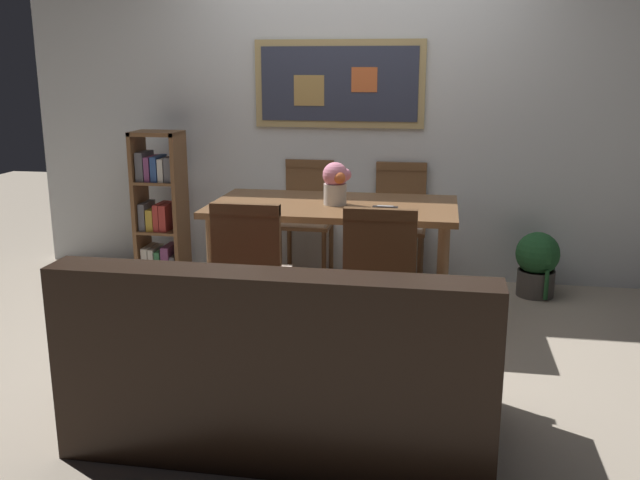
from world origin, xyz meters
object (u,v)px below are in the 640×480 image
object	(u,v)px
bookshelf	(160,211)
dining_chair_far_right	(400,214)
flower_vase	(336,182)
dining_chair_far_left	(308,209)
dining_table	(333,218)
dining_chair_near_left	(252,266)
dining_chair_near_right	(381,273)
leather_couch	(282,371)
tv_remote	(385,208)
potted_ivy	(537,263)

from	to	relation	value
bookshelf	dining_chair_far_right	bearing A→B (deg)	6.32
flower_vase	dining_chair_far_left	bearing A→B (deg)	112.32
dining_table	dining_chair_near_left	bearing A→B (deg)	-113.26
dining_chair_near_right	leather_couch	world-z (taller)	dining_chair_near_right
dining_chair_far_right	tv_remote	distance (m)	0.94
dining_chair_near_right	flower_vase	distance (m)	0.92
dining_chair_far_left	dining_chair_far_right	world-z (taller)	same
dining_chair_far_right	dining_chair_near_left	distance (m)	1.72
dining_chair_far_left	leather_couch	xyz separation A→B (m)	(0.35, -2.43, -0.23)
leather_couch	flower_vase	distance (m)	1.69
dining_chair_far_left	dining_chair_far_right	xyz separation A→B (m)	(0.71, -0.04, 0.00)
dining_chair_far_left	dining_chair_near_right	size ratio (longest dim) A/B	1.00
dining_chair_far_left	potted_ivy	world-z (taller)	dining_chair_far_left
bookshelf	flower_vase	bearing A→B (deg)	-22.37
dining_chair_near_right	dining_chair_far_right	xyz separation A→B (m)	(0.00, 1.57, 0.00)
tv_remote	flower_vase	bearing A→B (deg)	161.35
dining_table	flower_vase	world-z (taller)	flower_vase
dining_table	flower_vase	bearing A→B (deg)	-55.02
dining_chair_near_left	bookshelf	size ratio (longest dim) A/B	0.80
dining_chair_near_right	dining_chair_far_left	bearing A→B (deg)	113.78
dining_chair_near_right	dining_chair_near_left	distance (m)	0.72
bookshelf	dining_chair_near_right	bearing A→B (deg)	-36.91
dining_chair_far_right	potted_ivy	bearing A→B (deg)	-8.88
dining_chair_near_right	tv_remote	bearing A→B (deg)	93.08
dining_chair_near_right	flower_vase	xyz separation A→B (m)	(-0.36, 0.77, 0.36)
dining_chair_near_left	bookshelf	world-z (taller)	bookshelf
dining_chair_near_right	potted_ivy	bearing A→B (deg)	54.66
dining_table	leather_couch	xyz separation A→B (m)	(0.03, -1.61, -0.34)
dining_chair_near_right	tv_remote	world-z (taller)	dining_chair_near_right
dining_table	flower_vase	xyz separation A→B (m)	(0.02, -0.03, 0.24)
dining_chair_near_left	potted_ivy	distance (m)	2.24
dining_chair_far_left	leather_couch	world-z (taller)	dining_chair_far_left
dining_chair_far_left	tv_remote	xyz separation A→B (m)	(0.67, -0.95, 0.22)
bookshelf	potted_ivy	distance (m)	2.84
dining_chair_far_right	tv_remote	world-z (taller)	dining_chair_far_right
dining_chair_far_right	leather_couch	xyz separation A→B (m)	(-0.36, -2.39, -0.23)
dining_chair_near_left	leather_couch	world-z (taller)	dining_chair_near_left
dining_chair_near_right	tv_remote	xyz separation A→B (m)	(-0.04, 0.66, 0.22)
potted_ivy	tv_remote	size ratio (longest dim) A/B	3.22
dining_chair_near_left	flower_vase	world-z (taller)	flower_vase
dining_chair_far_right	dining_chair_near_left	size ratio (longest dim) A/B	1.00
dining_table	bookshelf	size ratio (longest dim) A/B	1.39
dining_chair_far_left	potted_ivy	distance (m)	1.75
dining_chair_far_left	dining_chair_near_left	bearing A→B (deg)	-90.32
dining_chair_far_left	dining_chair_near_right	xyz separation A→B (m)	(0.71, -1.61, 0.00)
dining_chair_far_left	dining_chair_far_right	bearing A→B (deg)	-3.37
flower_vase	dining_chair_near_right	bearing A→B (deg)	-64.66
potted_ivy	dining_chair_near_right	bearing A→B (deg)	-125.34
dining_table	dining_chair_far_left	xyz separation A→B (m)	(-0.33, 0.82, -0.12)
dining_chair_near_right	bookshelf	distance (m)	2.28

